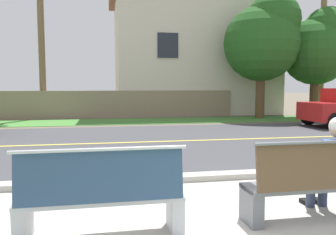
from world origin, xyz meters
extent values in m
plane|color=#665B4C|center=(0.00, 8.00, 0.00)|extent=(140.00, 140.00, 0.00)
cube|color=#B7B2A8|center=(0.00, 0.40, 0.01)|extent=(44.00, 3.60, 0.01)
cube|color=#ADA89E|center=(0.00, 2.35, 0.06)|extent=(44.00, 0.30, 0.11)
cube|color=#424247|center=(0.00, 6.50, 0.00)|extent=(52.00, 8.00, 0.01)
cube|color=#E0CC4C|center=(0.00, 6.50, 0.01)|extent=(48.00, 0.14, 0.01)
cube|color=#478438|center=(0.00, 12.45, 0.01)|extent=(48.00, 2.80, 0.02)
cube|color=silver|center=(-2.06, 0.42, 0.23)|extent=(0.14, 0.40, 0.45)
cube|color=silver|center=(-0.46, 0.42, 0.23)|extent=(0.14, 0.40, 0.45)
cube|color=silver|center=(-1.26, 0.42, 0.42)|extent=(1.74, 0.44, 0.05)
cube|color=navy|center=(-1.26, 0.22, 0.71)|extent=(1.67, 0.12, 0.52)
cylinder|color=silver|center=(-1.26, 0.21, 0.99)|extent=(1.74, 0.04, 0.04)
cube|color=slate|center=(0.46, 0.42, 0.23)|extent=(0.14, 0.40, 0.45)
cube|color=slate|center=(1.26, 0.42, 0.42)|extent=(1.74, 0.44, 0.05)
cube|color=brown|center=(1.26, 0.22, 0.71)|extent=(1.67, 0.12, 0.52)
cylinder|color=slate|center=(1.26, 0.21, 0.99)|extent=(1.74, 0.04, 0.04)
cylinder|color=#333D56|center=(1.47, 0.61, 0.51)|extent=(0.15, 0.42, 0.15)
cylinder|color=#333D56|center=(1.65, 0.61, 0.51)|extent=(0.15, 0.42, 0.15)
cylinder|color=#333D56|center=(1.47, 0.80, 0.21)|extent=(0.12, 0.12, 0.43)
cube|color=black|center=(1.47, 0.88, 0.04)|extent=(0.09, 0.24, 0.07)
cylinder|color=#333D56|center=(1.65, 0.80, 0.21)|extent=(0.12, 0.12, 0.43)
cube|color=black|center=(1.65, 0.88, 0.04)|extent=(0.09, 0.24, 0.07)
cylinder|color=#33599E|center=(1.35, 0.44, 0.73)|extent=(0.09, 0.09, 0.46)
cylinder|color=black|center=(7.24, 8.06, 0.32)|extent=(0.64, 0.18, 0.64)
cylinder|color=black|center=(7.24, 9.74, 0.32)|extent=(0.64, 0.18, 0.64)
cylinder|color=brown|center=(6.55, 12.90, 1.18)|extent=(0.46, 0.46, 2.35)
sphere|color=#23561E|center=(6.55, 12.90, 3.76)|extent=(3.76, 3.76, 3.76)
sphere|color=#23561E|center=(7.02, 12.62, 4.89)|extent=(2.63, 2.63, 2.63)
cylinder|color=brown|center=(9.46, 12.72, 1.06)|extent=(0.44, 0.44, 2.12)
sphere|color=#23561E|center=(9.46, 12.72, 3.40)|extent=(3.40, 3.40, 3.40)
sphere|color=#23561E|center=(9.89, 12.47, 4.41)|extent=(2.38, 2.38, 2.38)
cylinder|color=brown|center=(-4.28, 14.91, 4.19)|extent=(0.32, 0.32, 8.38)
cylinder|color=brown|center=(10.81, 14.14, 4.80)|extent=(0.32, 0.32, 9.60)
cube|color=gray|center=(-1.00, 14.51, 0.70)|extent=(13.00, 0.36, 1.40)
cube|color=beige|center=(4.16, 17.71, 3.41)|extent=(9.26, 6.40, 6.82)
cube|color=#232833|center=(2.08, 14.48, 3.75)|extent=(1.10, 0.06, 1.30)
cube|color=#232833|center=(6.25, 14.48, 3.75)|extent=(1.10, 0.06, 1.30)
camera|label=1|loc=(-1.21, -3.19, 1.62)|focal=36.28mm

